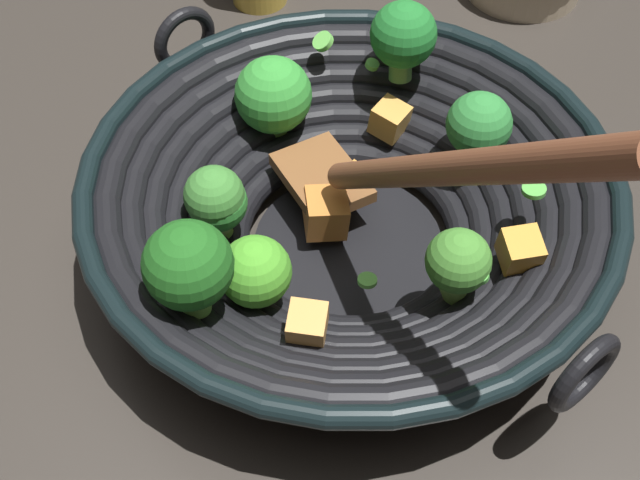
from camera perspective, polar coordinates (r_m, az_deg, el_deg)
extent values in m
plane|color=#332D28|center=(0.62, 1.90, -0.79)|extent=(4.00, 4.00, 0.00)
cylinder|color=black|center=(0.62, 1.91, -0.50)|extent=(0.14, 0.14, 0.01)
torus|color=black|center=(0.60, 1.94, 0.30)|extent=(0.18, 0.18, 0.02)
torus|color=black|center=(0.60, 1.96, 0.81)|extent=(0.21, 0.21, 0.02)
torus|color=black|center=(0.59, 1.98, 1.34)|extent=(0.24, 0.24, 0.02)
torus|color=black|center=(0.59, 2.00, 1.87)|extent=(0.26, 0.26, 0.02)
torus|color=black|center=(0.58, 2.03, 2.42)|extent=(0.29, 0.29, 0.02)
torus|color=black|center=(0.57, 2.05, 2.98)|extent=(0.32, 0.32, 0.02)
torus|color=black|center=(0.57, 2.07, 3.56)|extent=(0.34, 0.34, 0.02)
torus|color=black|center=(0.56, 2.10, 4.14)|extent=(0.36, 0.36, 0.01)
torus|color=black|center=(0.68, -9.04, 13.13)|extent=(0.05, 0.04, 0.05)
torus|color=black|center=(0.49, 17.28, -8.53)|extent=(0.05, 0.04, 0.05)
cylinder|color=#6BA346|center=(0.65, -3.04, 7.73)|extent=(0.03, 0.03, 0.01)
sphere|color=green|center=(0.63, -3.15, 9.68)|extent=(0.06, 0.06, 0.06)
cylinder|color=#649E51|center=(0.65, 5.41, 11.43)|extent=(0.02, 0.02, 0.02)
sphere|color=#20732C|center=(0.64, 5.61, 13.54)|extent=(0.05, 0.05, 0.05)
cylinder|color=#7AAE48|center=(0.55, 8.88, -3.22)|extent=(0.02, 0.03, 0.03)
sphere|color=#468C32|center=(0.53, 9.25, -1.39)|extent=(0.04, 0.04, 0.04)
cylinder|color=#7AB657|center=(0.55, -4.19, -3.83)|extent=(0.02, 0.02, 0.02)
sphere|color=green|center=(0.53, -4.36, -2.12)|extent=(0.05, 0.05, 0.05)
cylinder|color=#8AB952|center=(0.63, 10.24, 5.76)|extent=(0.02, 0.03, 0.02)
sphere|color=#2F8339|center=(0.61, 10.61, 7.62)|extent=(0.05, 0.05, 0.05)
cylinder|color=#87B14D|center=(0.59, -6.68, 1.02)|extent=(0.02, 0.02, 0.02)
sphere|color=#318532|center=(0.57, -6.89, 2.53)|extent=(0.04, 0.04, 0.04)
cylinder|color=#6FAF3E|center=(0.59, -6.84, 1.10)|extent=(0.02, 0.02, 0.02)
sphere|color=#3E8234|center=(0.57, -7.11, 2.96)|extent=(0.04, 0.04, 0.04)
cylinder|color=#75BD4B|center=(0.51, -8.43, -3.79)|extent=(0.03, 0.03, 0.02)
sphere|color=#1E5E1C|center=(0.49, -8.84, -1.68)|extent=(0.05, 0.05, 0.05)
cylinder|color=#7EB146|center=(0.51, -8.51, -3.48)|extent=(0.02, 0.02, 0.02)
sphere|color=#29632D|center=(0.49, -8.82, -1.87)|extent=(0.04, 0.04, 0.04)
cube|color=gold|center=(0.65, 4.70, 8.05)|extent=(0.03, 0.03, 0.03)
cube|color=orange|center=(0.55, 13.27, -0.67)|extent=(0.03, 0.03, 0.03)
cube|color=#C97530|center=(0.60, 0.40, 1.83)|extent=(0.03, 0.04, 0.03)
cube|color=gold|center=(0.51, -0.85, -5.66)|extent=(0.03, 0.02, 0.03)
cube|color=#D1883A|center=(0.62, 2.59, 3.75)|extent=(0.03, 0.03, 0.03)
cylinder|color=#6BC651|center=(0.65, 0.20, 13.16)|extent=(0.02, 0.02, 0.01)
cylinder|color=#56B247|center=(0.56, 14.14, 3.29)|extent=(0.02, 0.02, 0.00)
cylinder|color=#99D166|center=(0.61, 2.08, 4.61)|extent=(0.01, 0.01, 0.01)
cylinder|color=#6BC651|center=(0.65, 3.52, 11.65)|extent=(0.01, 0.01, 0.01)
cylinder|color=#56B247|center=(0.52, 10.64, -2.34)|extent=(0.02, 0.02, 0.01)
cylinder|color=#6BC651|center=(0.56, 3.19, -2.72)|extent=(0.01, 0.01, 0.00)
cube|color=brown|center=(0.61, 0.13, 4.22)|extent=(0.09, 0.08, 0.01)
cylinder|color=brown|center=(0.44, 8.53, 4.74)|extent=(0.20, 0.14, 0.22)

